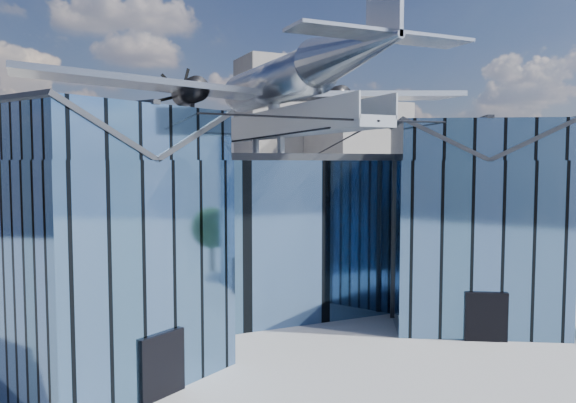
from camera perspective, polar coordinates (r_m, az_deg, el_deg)
name	(u,v)px	position (r m, az deg, el deg)	size (l,w,h in m)	color
ground_plane	(303,338)	(30.99, 1.57, -13.65)	(120.00, 120.00, 0.00)	gray
museum	(263,224)	(35.06, -2.58, -2.30)	(32.88, 24.50, 17.60)	#4B7099
bg_towers	(150,157)	(78.36, -13.84, 4.39)	(77.00, 24.50, 26.00)	slate
tree_side_e	(525,239)	(47.71, 22.97, -3.57)	(3.19, 3.19, 4.94)	#342314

